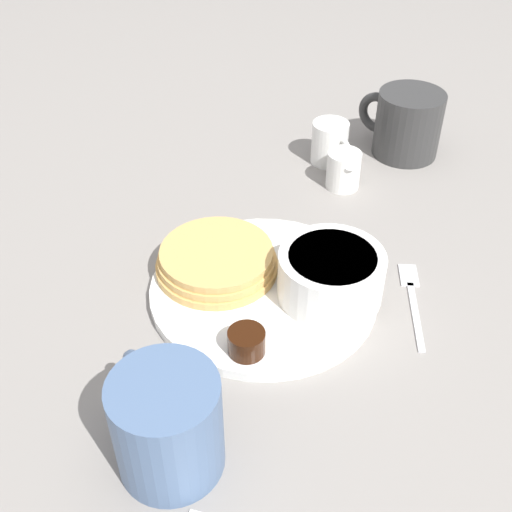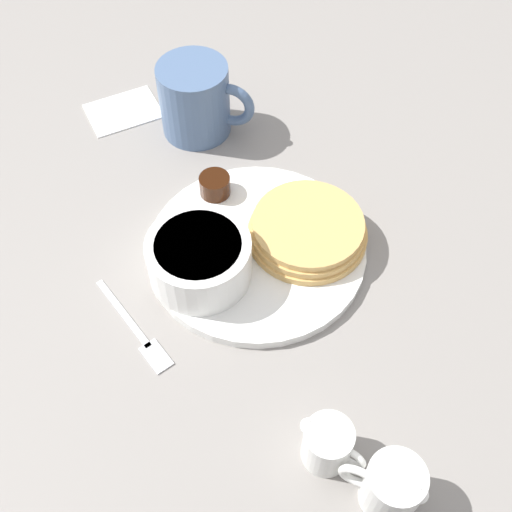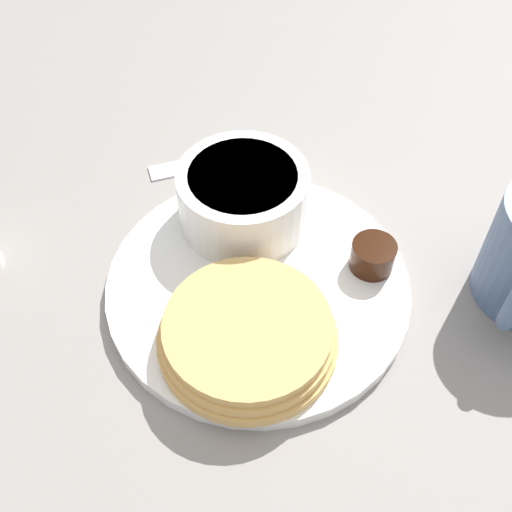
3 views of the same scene
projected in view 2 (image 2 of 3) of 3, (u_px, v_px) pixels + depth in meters
name	position (u px, v px, depth m)	size (l,w,h in m)	color
ground_plane	(257.00, 253.00, 0.73)	(4.00, 4.00, 0.00)	gray
plate	(257.00, 249.00, 0.72)	(0.25, 0.25, 0.01)	white
pancake_stack	(308.00, 230.00, 0.72)	(0.14, 0.14, 0.03)	tan
bowl	(199.00, 258.00, 0.67)	(0.11, 0.11, 0.05)	white
syrup_cup	(215.00, 185.00, 0.76)	(0.04, 0.04, 0.02)	black
butter_ramekin	(175.00, 264.00, 0.68)	(0.04, 0.04, 0.04)	white
coffee_mug	(197.00, 100.00, 0.81)	(0.11, 0.10, 0.10)	slate
creamer_pitcher_near	(328.00, 444.00, 0.57)	(0.05, 0.06, 0.05)	white
creamer_pitcher_far	(387.00, 489.00, 0.54)	(0.06, 0.06, 0.06)	white
fork	(139.00, 334.00, 0.66)	(0.05, 0.13, 0.00)	silver
napkin	(123.00, 110.00, 0.87)	(0.10, 0.08, 0.00)	white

